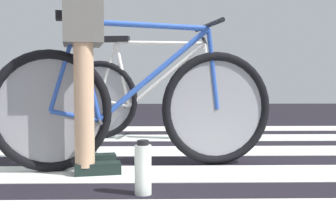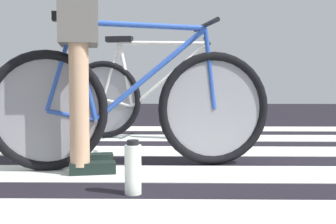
% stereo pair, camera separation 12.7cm
% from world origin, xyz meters
% --- Properties ---
extents(ground, '(18.00, 14.00, 0.02)m').
position_xyz_m(ground, '(0.00, 0.00, 0.01)').
color(ground, black).
extents(crosswalk_markings, '(5.39, 5.00, 0.00)m').
position_xyz_m(crosswalk_markings, '(-0.05, -0.30, 0.02)').
color(crosswalk_markings, silver).
rests_on(crosswalk_markings, ground).
extents(bicycle_1_of_2, '(1.71, 0.56, 0.93)m').
position_xyz_m(bicycle_1_of_2, '(0.11, -0.13, 0.41)').
color(bicycle_1_of_2, black).
rests_on(bicycle_1_of_2, ground).
extents(cyclist_1_of_2, '(0.38, 0.45, 1.02)m').
position_xyz_m(cyclist_1_of_2, '(-0.19, -0.19, 0.68)').
color(cyclist_1_of_2, tan).
rests_on(cyclist_1_of_2, ground).
extents(bicycle_2_of_2, '(1.72, 0.53, 0.93)m').
position_xyz_m(bicycle_2_of_2, '(0.20, 1.14, 0.41)').
color(bicycle_2_of_2, black).
rests_on(bicycle_2_of_2, ground).
extents(water_bottle, '(0.08, 0.08, 0.26)m').
position_xyz_m(water_bottle, '(0.18, -0.74, 0.14)').
color(water_bottle, white).
rests_on(water_bottle, ground).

